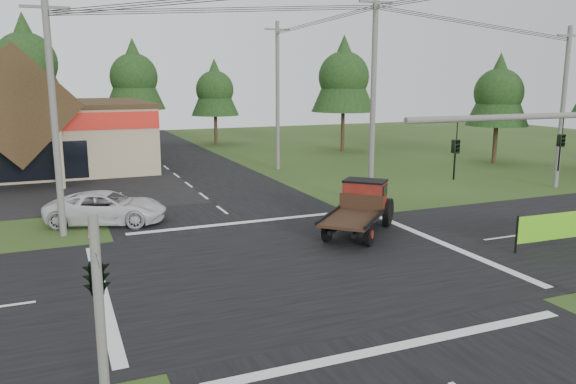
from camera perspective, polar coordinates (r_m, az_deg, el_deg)
ground at (r=21.36m, az=0.82°, el=-7.58°), size 120.00×120.00×0.00m
road_ns at (r=21.36m, az=0.82°, el=-7.55°), size 12.00×120.00×0.02m
road_ew at (r=21.35m, az=0.82°, el=-7.55°), size 120.00×12.00×0.02m
traffic_signal_corner at (r=11.72m, az=-19.00°, el=-6.23°), size 0.53×2.48×4.40m
utility_pole_nw at (r=26.56m, az=-22.69°, el=7.17°), size 2.00×0.30×10.50m
utility_pole_ne at (r=31.02m, az=8.64°, el=9.33°), size 2.00×0.30×11.50m
utility_pole_far at (r=40.12m, az=26.14°, el=7.81°), size 2.00×0.30×10.20m
utility_pole_n at (r=43.60m, az=-1.07°, el=9.82°), size 2.00×0.30×11.20m
tree_row_c at (r=59.57m, az=-25.12°, el=12.07°), size 7.28×7.28×13.13m
tree_row_d at (r=61.05m, az=-15.40°, el=11.41°), size 6.16×6.16×11.11m
tree_row_e at (r=60.69m, az=-7.45°, el=10.45°), size 5.04×5.04×9.09m
tree_side_ne at (r=55.08m, az=5.68°, el=11.80°), size 6.16×6.16×11.11m
tree_side_e_near at (r=49.95m, az=20.63°, el=9.64°), size 5.04×5.04×9.09m
antique_flatbed_truck at (r=25.57m, az=7.15°, el=-1.71°), size 5.52×5.55×2.37m
roadside_banner at (r=26.01m, az=25.84°, el=-3.47°), size 4.59×0.29×1.57m
white_pickup at (r=28.77m, az=-17.93°, el=-1.52°), size 6.22×4.42×1.58m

